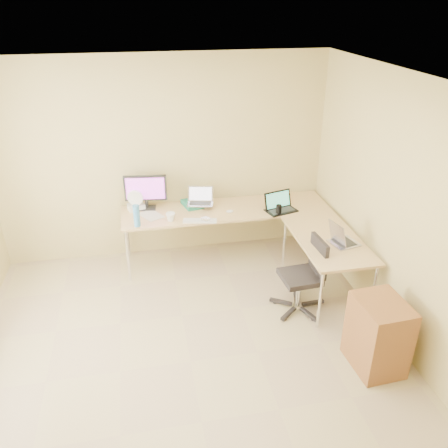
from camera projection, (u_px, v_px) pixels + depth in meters
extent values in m
plane|color=tan|center=(191.00, 362.00, 4.47)|extent=(4.50, 4.50, 0.00)
plane|color=white|center=(179.00, 87.00, 3.29)|extent=(4.50, 4.50, 0.00)
plane|color=tan|center=(164.00, 160.00, 5.85)|extent=(4.50, 0.00, 4.50)
plane|color=tan|center=(411.00, 223.00, 4.25)|extent=(0.00, 4.50, 4.50)
cube|color=tan|center=(226.00, 234.00, 6.05)|extent=(2.65, 0.70, 0.73)
cube|color=tan|center=(325.00, 266.00, 5.34)|extent=(0.70, 1.30, 0.73)
cube|color=black|center=(146.00, 192.00, 5.78)|extent=(0.55, 0.24, 0.45)
cube|color=#1D765A|center=(192.00, 204.00, 5.96)|extent=(0.28, 0.34, 0.05)
cube|color=#B5B4CE|center=(200.00, 196.00, 5.85)|extent=(0.37, 0.32, 0.21)
cube|color=black|center=(282.00, 202.00, 5.77)|extent=(0.44, 0.37, 0.24)
cube|color=silver|center=(200.00, 221.00, 5.55)|extent=(0.42, 0.20, 0.02)
ellipsoid|color=silver|center=(230.00, 211.00, 5.78)|extent=(0.11, 0.08, 0.03)
imported|color=white|center=(171.00, 217.00, 5.55)|extent=(0.14, 0.14, 0.11)
cylinder|color=white|center=(206.00, 220.00, 5.56)|extent=(0.14, 0.14, 0.03)
cylinder|color=#3E85C1|center=(137.00, 216.00, 5.39)|extent=(0.09, 0.09, 0.27)
cube|color=beige|center=(151.00, 215.00, 5.70)|extent=(0.33, 0.36, 0.01)
cube|color=white|center=(136.00, 207.00, 5.85)|extent=(0.23, 0.19, 0.07)
cylinder|color=white|center=(136.00, 200.00, 5.81)|extent=(0.25, 0.25, 0.25)
cylinder|color=black|center=(279.00, 210.00, 5.72)|extent=(0.09, 0.09, 0.12)
cube|color=silver|center=(345.00, 235.00, 5.02)|extent=(0.39, 0.33, 0.22)
cube|color=black|center=(300.00, 271.00, 5.00)|extent=(0.56, 0.56, 0.87)
cube|color=brown|center=(378.00, 335.00, 4.28)|extent=(0.45, 0.55, 0.72)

